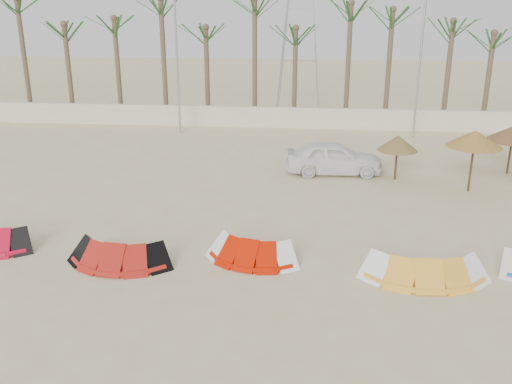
# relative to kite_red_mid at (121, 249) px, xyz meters

# --- Properties ---
(ground) EXTENTS (120.00, 120.00, 0.00)m
(ground) POSITION_rel_kite_red_mid_xyz_m (4.03, -2.59, -0.42)
(ground) COLOR beige
(ground) RESTS_ON ground
(boundary_wall) EXTENTS (60.00, 0.30, 1.30)m
(boundary_wall) POSITION_rel_kite_red_mid_xyz_m (4.03, 19.41, 0.23)
(boundary_wall) COLOR beige
(boundary_wall) RESTS_ON ground
(palm_line) EXTENTS (52.00, 4.00, 7.70)m
(palm_line) POSITION_rel_kite_red_mid_xyz_m (4.69, 20.91, 6.03)
(palm_line) COLOR brown
(palm_line) RESTS_ON ground
(lamp_b) EXTENTS (1.25, 0.14, 11.00)m
(lamp_b) POSITION_rel_kite_red_mid_xyz_m (-1.94, 17.41, 5.35)
(lamp_b) COLOR #A5A8AD
(lamp_b) RESTS_ON ground
(lamp_c) EXTENTS (1.25, 0.14, 11.00)m
(lamp_c) POSITION_rel_kite_red_mid_xyz_m (12.06, 17.41, 5.35)
(lamp_c) COLOR #A5A8AD
(lamp_c) RESTS_ON ground
(pylon) EXTENTS (3.00, 3.00, 14.00)m
(pylon) POSITION_rel_kite_red_mid_xyz_m (5.03, 25.41, -0.42)
(pylon) COLOR #A5A8AD
(pylon) RESTS_ON ground
(kite_red_mid) EXTENTS (3.42, 1.77, 0.90)m
(kite_red_mid) POSITION_rel_kite_red_mid_xyz_m (0.00, 0.00, 0.00)
(kite_red_mid) COLOR #AD1B13
(kite_red_mid) RESTS_ON ground
(kite_red_right) EXTENTS (3.26, 2.11, 0.90)m
(kite_red_right) POSITION_rel_kite_red_mid_xyz_m (4.16, 0.61, -0.00)
(kite_red_right) COLOR #C51500
(kite_red_right) RESTS_ON ground
(kite_orange) EXTENTS (3.70, 1.58, 0.90)m
(kite_orange) POSITION_rel_kite_red_mid_xyz_m (9.49, -0.07, 0.00)
(kite_orange) COLOR #F7AB30
(kite_orange) RESTS_ON ground
(parasol_left) EXTENTS (1.83, 1.83, 2.09)m
(parasol_left) POSITION_rel_kite_red_mid_xyz_m (9.92, 9.40, 1.32)
(parasol_left) COLOR #4C331E
(parasol_left) RESTS_ON ground
(parasol_mid) EXTENTS (2.34, 2.34, 2.71)m
(parasol_mid) POSITION_rel_kite_red_mid_xyz_m (12.88, 8.04, 1.93)
(parasol_mid) COLOR #4C331E
(parasol_mid) RESTS_ON ground
(car) EXTENTS (4.62, 2.04, 1.55)m
(car) POSITION_rel_kite_red_mid_xyz_m (7.12, 10.04, 0.35)
(car) COLOR white
(car) RESTS_ON ground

